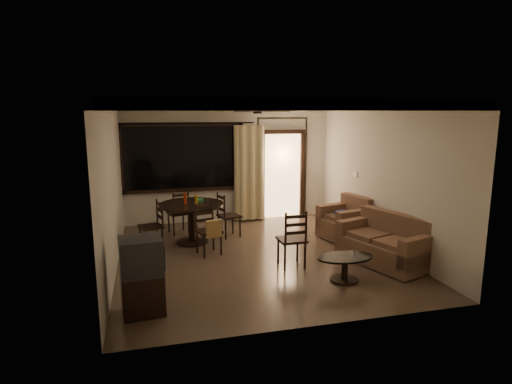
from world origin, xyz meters
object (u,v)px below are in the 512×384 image
object	(u,v)px
dining_table	(192,212)
dining_chair_west	(152,235)
dining_chair_south	(209,239)
armchair	(346,222)
dining_chair_north	(179,221)
dining_chair_east	(229,224)
coffee_table	(345,264)
sofa	(386,244)
tv_cabinet	(142,276)
side_chair	(292,250)

from	to	relation	value
dining_table	dining_chair_west	xyz separation A→B (m)	(-0.81, -0.23, -0.36)
dining_chair_south	armchair	size ratio (longest dim) A/B	0.92
dining_chair_south	dining_chair_north	xyz separation A→B (m)	(-0.44, 1.58, -0.02)
dining_chair_south	armchair	distance (m)	2.97
dining_chair_east	dining_chair_south	size ratio (longest dim) A/B	1.00
dining_chair_north	armchair	xyz separation A→B (m)	(3.39, -1.27, 0.08)
dining_chair_south	armchair	bearing A→B (deg)	-9.60
dining_chair_west	coffee_table	bearing A→B (deg)	35.24
dining_chair_east	sofa	distance (m)	3.31
dining_chair_south	tv_cabinet	xyz separation A→B (m)	(-1.19, -2.13, 0.22)
dining_chair_west	dining_table	bearing A→B (deg)	90.07
sofa	side_chair	distance (m)	1.69
dining_table	dining_chair_west	size ratio (longest dim) A/B	1.38
dining_table	sofa	world-z (taller)	dining_table
sofa	coffee_table	world-z (taller)	sofa
tv_cabinet	side_chair	world-z (taller)	tv_cabinet
dining_chair_east	dining_chair_north	bearing A→B (deg)	46.76
dining_chair_west	dining_chair_north	bearing A→B (deg)	133.24
tv_cabinet	dining_chair_west	bearing A→B (deg)	80.99
dining_table	dining_chair_south	world-z (taller)	dining_table
dining_chair_west	dining_chair_south	world-z (taller)	same
dining_chair_south	sofa	size ratio (longest dim) A/B	0.54
armchair	side_chair	xyz separation A→B (m)	(-1.66, -1.30, -0.06)
dining_chair_east	side_chair	bearing A→B (deg)	-176.21
dining_chair_west	tv_cabinet	bearing A→B (deg)	-18.80
tv_cabinet	dining_chair_north	bearing A→B (deg)	72.82
dining_chair_south	dining_chair_east	bearing A→B (deg)	45.70
dining_chair_east	dining_chair_north	world-z (taller)	same
sofa	armchair	bearing A→B (deg)	72.28
coffee_table	side_chair	xyz separation A→B (m)	(-0.61, 0.81, 0.03)
dining_table	dining_chair_south	bearing A→B (deg)	-74.45
dining_chair_east	dining_chair_north	size ratio (longest dim) A/B	1.00
coffee_table	side_chair	size ratio (longest dim) A/B	0.91
dining_table	coffee_table	xyz separation A→B (m)	(2.13, -2.62, -0.38)
dining_table	side_chair	size ratio (longest dim) A/B	1.30
dining_table	dining_chair_east	world-z (taller)	dining_table
armchair	tv_cabinet	bearing A→B (deg)	-162.41
dining_chair_north	armchair	world-z (taller)	dining_chair_north
dining_chair_east	coffee_table	size ratio (longest dim) A/B	1.04
dining_chair_west	sofa	xyz separation A→B (m)	(4.00, -1.83, 0.06)
tv_cabinet	coffee_table	distance (m)	3.12
dining_chair_west	dining_chair_east	world-z (taller)	same
sofa	armchair	world-z (taller)	armchair
dining_chair_east	coffee_table	world-z (taller)	dining_chair_east
dining_chair_west	side_chair	xyz separation A→B (m)	(2.33, -1.58, 0.02)
tv_cabinet	side_chair	xyz separation A→B (m)	(2.48, 1.15, -0.22)
coffee_table	dining_table	bearing A→B (deg)	129.17
sofa	dining_chair_north	bearing A→B (deg)	122.12
dining_chair_west	side_chair	size ratio (longest dim) A/B	0.94
dining_table	dining_chair_east	distance (m)	0.91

